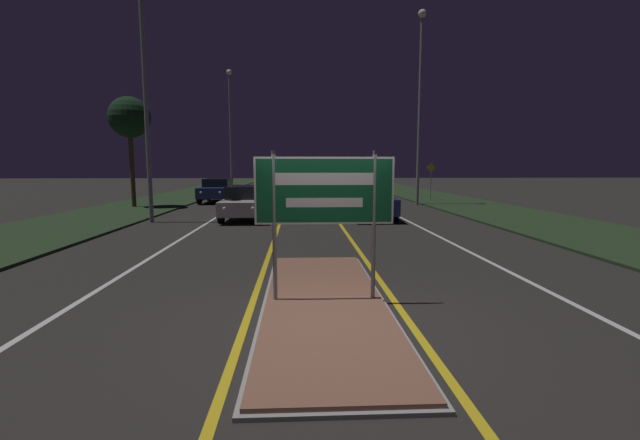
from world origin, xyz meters
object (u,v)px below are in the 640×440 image
(highway_sign, at_px, (324,196))
(car_receding_2, at_px, (367,183))
(streetlight_right_near, at_px, (420,90))
(car_approaching_1, at_px, (218,190))
(car_receding_0, at_px, (369,201))
(car_approaching_0, at_px, (246,202))
(streetlight_left_near, at_px, (144,59))
(streetlight_left_far, at_px, (230,120))
(car_receding_1, at_px, (348,191))
(warning_sign, at_px, (431,178))

(highway_sign, relative_size, car_receding_2, 0.59)
(streetlight_right_near, bearing_deg, car_approaching_1, 167.33)
(highway_sign, xyz_separation_m, streetlight_right_near, (6.65, 18.33, 4.90))
(car_receding_0, bearing_deg, streetlight_right_near, 58.03)
(car_receding_0, distance_m, car_approaching_0, 5.47)
(streetlight_left_near, bearing_deg, streetlight_left_far, 89.15)
(streetlight_left_near, height_order, car_receding_1, streetlight_left_near)
(streetlight_left_near, height_order, warning_sign, streetlight_left_near)
(streetlight_left_near, relative_size, streetlight_right_near, 0.96)
(car_receding_1, bearing_deg, car_receding_0, -89.99)
(car_approaching_0, bearing_deg, car_receding_0, -0.71)
(car_receding_0, bearing_deg, streetlight_left_near, -173.79)
(car_approaching_1, bearing_deg, highway_sign, -74.85)
(warning_sign, bearing_deg, car_approaching_0, -139.60)
(streetlight_left_near, relative_size, car_receding_2, 2.56)
(car_receding_2, height_order, car_approaching_0, car_receding_2)
(streetlight_right_near, distance_m, car_approaching_1, 13.98)
(streetlight_left_near, bearing_deg, car_receding_2, 60.71)
(streetlight_right_near, distance_m, car_receding_1, 7.41)
(streetlight_left_near, relative_size, car_approaching_1, 2.36)
(streetlight_left_near, distance_m, car_receding_2, 26.42)
(car_approaching_0, bearing_deg, streetlight_right_near, 33.59)
(car_receding_1, bearing_deg, streetlight_right_near, -26.02)
(streetlight_left_far, xyz_separation_m, car_approaching_0, (3.50, -18.53, -5.52))
(car_receding_0, bearing_deg, car_receding_2, 81.13)
(streetlight_left_near, height_order, streetlight_right_near, streetlight_right_near)
(streetlight_right_near, xyz_separation_m, car_receding_0, (-3.94, -6.32, -5.97))
(streetlight_right_near, relative_size, car_receding_0, 2.40)
(streetlight_left_far, distance_m, warning_sign, 17.89)
(car_receding_1, relative_size, warning_sign, 1.67)
(streetlight_left_far, bearing_deg, car_receding_2, 13.17)
(highway_sign, xyz_separation_m, car_receding_2, (6.05, 33.48, -1.06))
(car_receding_0, relative_size, car_receding_1, 1.14)
(streetlight_left_near, height_order, car_receding_2, streetlight_left_near)
(streetlight_left_far, relative_size, car_approaching_0, 2.24)
(streetlight_left_far, height_order, car_receding_2, streetlight_left_far)
(highway_sign, distance_m, streetlight_right_near, 20.10)
(car_receding_2, bearing_deg, warning_sign, -78.41)
(streetlight_right_near, xyz_separation_m, warning_sign, (1.84, 3.32, -5.18))
(highway_sign, relative_size, car_approaching_1, 0.54)
(car_receding_1, relative_size, car_receding_2, 0.97)
(highway_sign, xyz_separation_m, car_approaching_0, (-2.77, 12.07, -1.07))
(streetlight_right_near, bearing_deg, streetlight_left_far, 136.46)
(car_receding_2, height_order, warning_sign, warning_sign)
(car_receding_1, xyz_separation_m, car_approaching_1, (-8.41, 0.85, 0.05))
(streetlight_left_far, distance_m, car_receding_0, 21.37)
(car_approaching_1, bearing_deg, streetlight_right_near, -12.67)
(streetlight_left_far, distance_m, car_approaching_1, 10.97)
(streetlight_right_near, bearing_deg, car_approaching_0, -146.41)
(warning_sign, bearing_deg, streetlight_right_near, -118.91)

